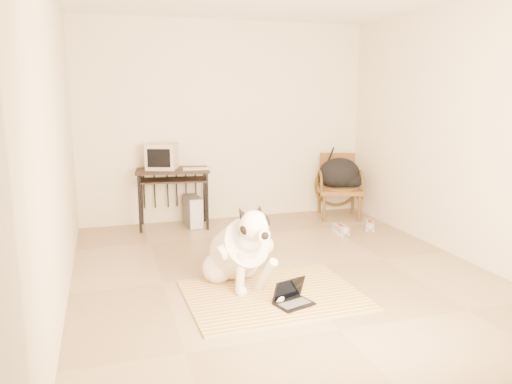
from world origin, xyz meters
name	(u,v)px	position (x,y,z in m)	size (l,w,h in m)	color
floor	(280,271)	(0.00, 0.00, 0.00)	(4.50, 4.50, 0.00)	#957C5B
wall_back	(226,122)	(0.00, 2.25, 1.35)	(4.50, 4.50, 0.00)	beige
wall_front	(427,173)	(0.00, -2.25, 1.35)	(4.50, 4.50, 0.00)	beige
wall_left	(57,142)	(-2.00, 0.00, 1.35)	(4.50, 4.50, 0.00)	beige
wall_right	(458,131)	(2.00, 0.00, 1.35)	(4.50, 4.50, 0.00)	beige
rug	(273,295)	(-0.27, -0.57, 0.01)	(1.54, 1.19, 0.02)	orange
dog	(239,252)	(-0.50, -0.27, 0.33)	(0.58, 1.11, 0.84)	white
laptop	(292,298)	(-0.19, -0.81, 0.07)	(0.36, 0.30, 0.21)	black
computer_desk	(173,178)	(-0.79, 1.95, 0.67)	(0.98, 0.62, 0.77)	black
crt_monitor	(162,156)	(-0.91, 2.02, 0.94)	(0.46, 0.45, 0.33)	#B7AA8F
desk_keyboard	(197,169)	(-0.49, 1.85, 0.79)	(0.36, 0.13, 0.02)	#B7AA8F
pc_tower	(193,211)	(-0.54, 1.94, 0.20)	(0.21, 0.44, 0.40)	#535356
rattan_chair	(339,186)	(1.54, 1.85, 0.45)	(0.73, 0.71, 0.89)	brown
backpack	(341,175)	(1.56, 1.82, 0.61)	(0.62, 0.49, 0.44)	black
sneaker_left	(341,229)	(1.19, 1.05, 0.05)	(0.13, 0.30, 0.10)	silver
sneaker_right	(370,225)	(1.65, 1.13, 0.04)	(0.22, 0.29, 0.10)	silver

